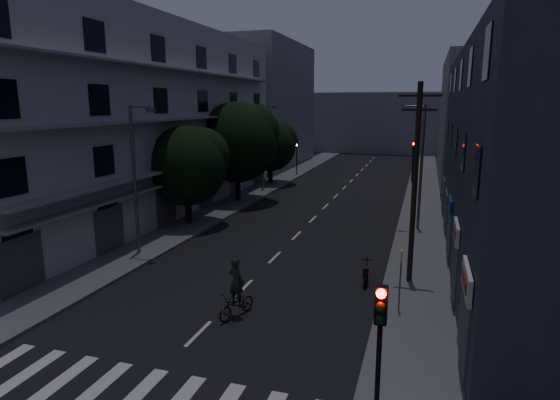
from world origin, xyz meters
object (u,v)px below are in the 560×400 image
Objects in this scene: utility_pole at (415,180)px; cyclist at (237,297)px; bus_stop_sign at (401,269)px; motorcycle at (366,275)px; traffic_signal_near at (380,335)px.

cyclist is (-6.32, -5.63, -4.05)m from utility_pole.
bus_stop_sign is at bearing 39.16° from cyclist.
bus_stop_sign is 1.44× the size of motorcycle.
traffic_signal_near is 0.46× the size of utility_pole.
cyclist is at bearing -160.84° from bus_stop_sign.
bus_stop_sign is 1.04× the size of cyclist.
cyclist is (-4.40, -4.96, 0.37)m from motorcycle.
utility_pole is 9.39m from cyclist.
traffic_signal_near is 8.65m from cyclist.
motorcycle is 6.64m from cyclist.
utility_pole is at bearing 88.15° from traffic_signal_near.
motorcycle is (-1.56, 10.81, -2.66)m from traffic_signal_near.
cyclist is at bearing 135.50° from traffic_signal_near.
motorcycle is at bearing 120.06° from bus_stop_sign.
utility_pole is at bearing 85.58° from bus_stop_sign.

